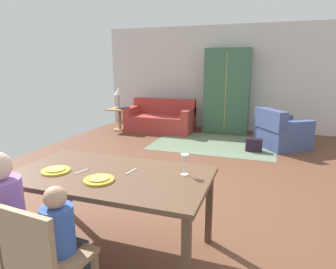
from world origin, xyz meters
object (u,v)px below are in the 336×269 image
object	(u,v)px
plate_near_man	(56,171)
book_lower	(124,108)
side_table	(120,116)
handbag	(254,145)
armchair	(281,133)
plate_near_child	(99,180)
armoire	(227,91)
person_child	(64,251)
dining_chair_child	(44,258)
book_upper	(125,108)
wine_glass	(185,160)
table_lamp	(119,92)
couch	(161,119)
person_man	(9,228)
dining_table	(111,181)

from	to	relation	value
plate_near_man	book_lower	bearing A→B (deg)	110.47
side_table	handbag	size ratio (longest dim) A/B	1.81
armchair	side_table	world-z (taller)	armchair
plate_near_child	armoire	bearing A→B (deg)	86.93
plate_near_child	person_child	xyz separation A→B (m)	(0.00, -0.49, -0.34)
armoire	side_table	bearing A→B (deg)	-165.59
armoire	dining_chair_child	bearing A→B (deg)	-92.81
side_table	armchair	bearing A→B (deg)	-6.14
dining_chair_child	book_upper	size ratio (longest dim) A/B	3.95
plate_near_man	armchair	world-z (taller)	armchair
person_child	book_lower	distance (m)	5.76
handbag	armchair	bearing A→B (deg)	42.85
handbag	side_table	bearing A→B (deg)	165.57
wine_glass	table_lamp	xyz separation A→B (m)	(-3.04, 4.46, 0.12)
side_table	couch	bearing A→B (deg)	13.53
side_table	book_lower	distance (m)	0.27
wine_glass	person_man	distance (m)	1.45
armchair	table_lamp	size ratio (longest dim) A/B	2.21
couch	armchair	xyz separation A→B (m)	(2.93, -0.69, 0.02)
wine_glass	armchair	world-z (taller)	wine_glass
dining_table	plate_near_man	xyz separation A→B (m)	(-0.48, -0.12, 0.08)
wine_glass	armoire	world-z (taller)	armoire
dining_table	plate_near_man	world-z (taller)	plate_near_man
book_upper	plate_near_man	bearing A→B (deg)	-69.75
dining_chair_child	armoire	size ratio (longest dim) A/B	0.41
plate_near_man	person_child	world-z (taller)	person_child
book_upper	handbag	size ratio (longest dim) A/B	0.69
dining_chair_child	side_table	xyz separation A→B (m)	(-2.40, 5.48, -0.11)
armchair	table_lamp	world-z (taller)	table_lamp
plate_near_man	person_man	distance (m)	0.60
dining_table	wine_glass	distance (m)	0.68
plate_near_child	armchair	bearing A→B (deg)	70.07
armchair	table_lamp	xyz separation A→B (m)	(-4.00, 0.43, 0.69)
couch	armoire	size ratio (longest dim) A/B	0.82
couch	table_lamp	distance (m)	1.31
plate_near_child	dining_chair_child	world-z (taller)	dining_chair_child
couch	dining_table	bearing A→B (deg)	-74.74
plate_near_man	dining_chair_child	xyz separation A→B (m)	(0.47, -0.72, -0.28)
dining_table	handbag	distance (m)	3.94
person_child	armoire	size ratio (longest dim) A/B	0.44
person_man	dining_chair_child	size ratio (longest dim) A/B	1.28
dining_table	dining_chair_child	world-z (taller)	dining_chair_child
plate_near_child	wine_glass	size ratio (longest dim) A/B	1.34
plate_near_man	armoire	world-z (taller)	armoire
plate_near_child	book_lower	world-z (taller)	plate_near_child
wine_glass	person_man	size ratio (longest dim) A/B	0.17
person_man	plate_near_child	bearing A→B (deg)	44.91
person_man	book_upper	xyz separation A→B (m)	(-1.73, 5.25, 0.11)
plate_near_man	wine_glass	xyz separation A→B (m)	(1.11, 0.30, 0.12)
person_man	couch	distance (m)	5.63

